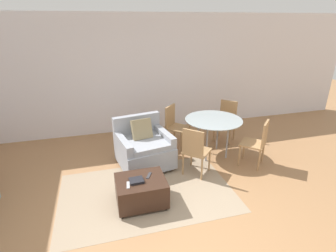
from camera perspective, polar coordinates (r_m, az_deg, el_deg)
The scene contains 13 objects.
ground_plane at distance 3.62m, azimuth 1.62°, elevation -23.25°, with size 20.00×20.00×0.00m, color #A3754C.
wall_back at distance 6.31m, azimuth -8.42°, elevation 10.84°, with size 12.00×0.06×2.75m.
area_rug at distance 4.37m, azimuth -4.58°, elevation -14.15°, with size 2.72×1.76×0.01m.
armchair at distance 4.93m, azimuth -5.29°, elevation -4.74°, with size 1.07×1.05×0.90m.
ottoman at distance 4.04m, azimuth -5.88°, elevation -13.74°, with size 0.73×0.60×0.41m.
book_stack at distance 3.89m, azimuth -6.89°, elevation -11.69°, with size 0.21×0.18×0.03m.
tv_remote_primary at distance 3.83m, azimuth -8.67°, elevation -12.58°, with size 0.06×0.17×0.01m.
tv_remote_secondary at distance 4.01m, azimuth -4.19°, elevation -10.68°, with size 0.12×0.17×0.01m.
dining_table at distance 5.24m, azimuth 9.87°, elevation 0.57°, with size 1.12×1.12×0.77m.
dining_chair_near_left at distance 4.56m, azimuth 5.90°, elevation -4.95°, with size 0.59×0.59×0.90m.
dining_chair_near_right at distance 5.11m, azimuth 19.03°, elevation -3.00°, with size 0.59×0.59×0.90m.
dining_chair_far_left at distance 5.63m, azimuth 1.34°, elevation 0.57°, with size 0.59×0.59×0.90m.
dining_chair_far_right at distance 6.08m, azimuth 12.62°, elevation 1.71°, with size 0.59×0.59×0.90m.
Camera 1 is at (-0.78, -2.43, 2.57)m, focal length 28.00 mm.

